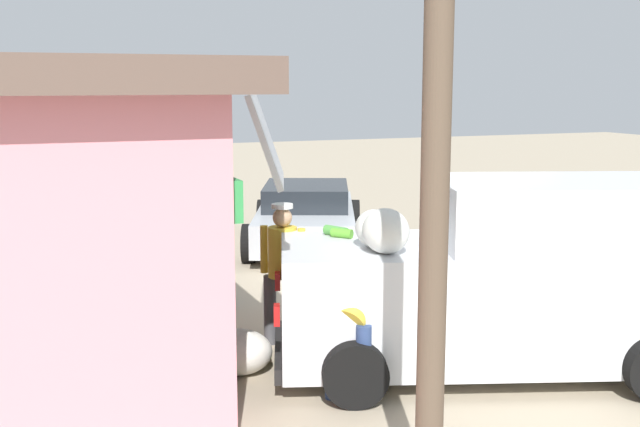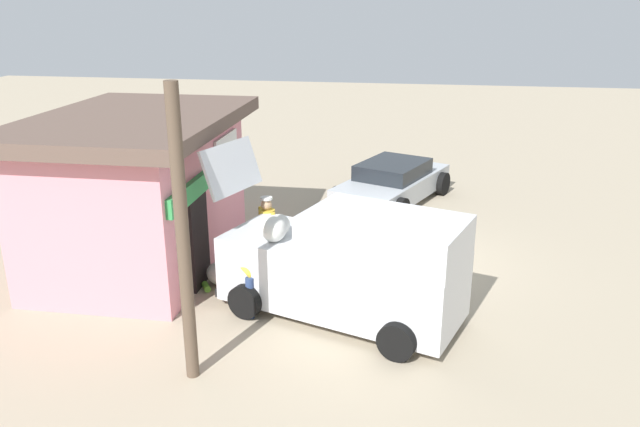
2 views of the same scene
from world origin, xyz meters
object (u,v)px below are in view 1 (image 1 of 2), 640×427
(storefront_bar, at_px, (22,218))
(parked_sedan, at_px, (306,216))
(delivery_van, at_px, (501,278))
(vendor_standing, at_px, (283,265))
(unloaded_banana_pile, at_px, (237,353))
(paint_bucket, at_px, (215,293))
(customer_bending, at_px, (358,318))

(storefront_bar, xyz_separation_m, parked_sedan, (5.17, -5.17, -1.12))
(delivery_van, xyz_separation_m, vendor_standing, (1.63, 1.90, -0.05))
(unloaded_banana_pile, distance_m, paint_bucket, 2.71)
(unloaded_banana_pile, bearing_deg, storefront_bar, 67.86)
(customer_bending, xyz_separation_m, unloaded_banana_pile, (1.00, 0.96, -0.56))
(customer_bending, distance_m, paint_bucket, 3.75)
(storefront_bar, height_order, vendor_standing, storefront_bar)
(paint_bucket, bearing_deg, delivery_van, -148.55)
(parked_sedan, distance_m, vendor_standing, 5.83)
(vendor_standing, relative_size, customer_bending, 1.36)
(unloaded_banana_pile, height_order, paint_bucket, unloaded_banana_pile)
(delivery_van, distance_m, parked_sedan, 6.99)
(parked_sedan, relative_size, unloaded_banana_pile, 4.80)
(storefront_bar, relative_size, unloaded_banana_pile, 5.96)
(parked_sedan, relative_size, paint_bucket, 13.06)
(parked_sedan, xyz_separation_m, customer_bending, (-7.01, 2.15, 0.21))
(storefront_bar, distance_m, delivery_van, 5.09)
(unloaded_banana_pile, bearing_deg, customer_bending, -136.22)
(storefront_bar, bearing_deg, paint_bucket, -53.86)
(paint_bucket, bearing_deg, vendor_standing, -171.06)
(storefront_bar, distance_m, vendor_standing, 2.91)
(parked_sedan, height_order, unloaded_banana_pile, parked_sedan)
(customer_bending, height_order, unloaded_banana_pile, customer_bending)
(delivery_van, relative_size, customer_bending, 3.95)
(customer_bending, bearing_deg, delivery_van, -88.32)
(paint_bucket, bearing_deg, customer_bending, -172.13)
(customer_bending, bearing_deg, storefront_bar, 58.63)
(delivery_van, bearing_deg, unloaded_banana_pile, 70.36)
(customer_bending, xyz_separation_m, paint_bucket, (3.67, 0.51, -0.61))
(unloaded_banana_pile, xyz_separation_m, paint_bucket, (2.67, -0.45, -0.05))
(paint_bucket, bearing_deg, unloaded_banana_pile, 170.36)
(parked_sedan, height_order, vendor_standing, vendor_standing)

